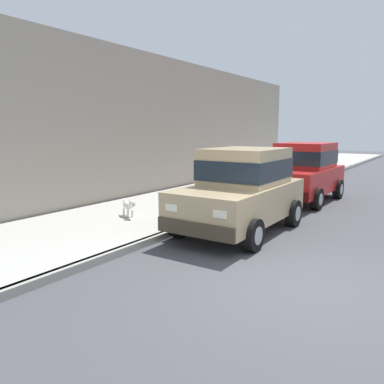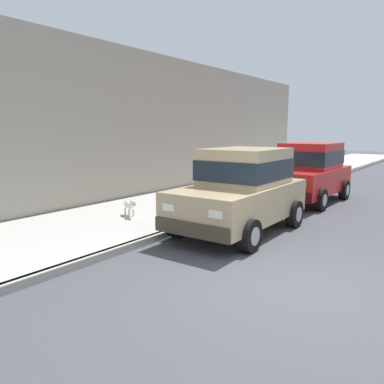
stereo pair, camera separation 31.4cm
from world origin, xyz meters
TOP-DOWN VIEW (x-y plane):
  - ground_plane at (0.00, 0.00)m, footprint 80.00×80.00m
  - curb at (-3.20, 0.00)m, footprint 0.16×64.00m
  - sidewalk at (-5.00, 0.00)m, footprint 3.60×64.00m
  - car_tan_hatchback at (-2.13, 2.31)m, footprint 1.98×3.81m
  - car_red_hatchback at (-2.19, 6.86)m, footprint 2.01×3.83m
  - dog_white at (-4.84, 1.46)m, footprint 0.71×0.39m
  - building_facade at (-7.10, 6.36)m, footprint 0.50×20.00m

SIDE VIEW (x-z plane):
  - ground_plane at x=0.00m, z-range 0.00..0.00m
  - curb at x=-3.20m, z-range 0.00..0.14m
  - sidewalk at x=-5.00m, z-range 0.00..0.14m
  - dog_white at x=-4.84m, z-range 0.18..0.67m
  - car_tan_hatchback at x=-2.13m, z-range 0.04..1.92m
  - car_red_hatchback at x=-2.19m, z-range 0.04..1.92m
  - building_facade at x=-7.10m, z-range 0.00..4.84m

